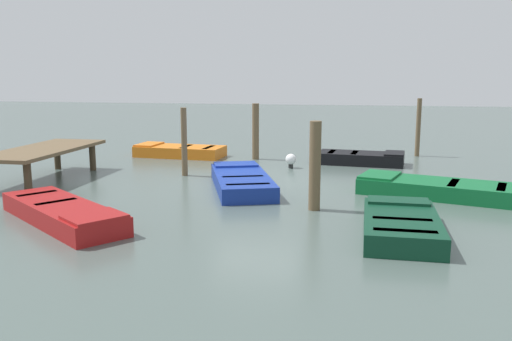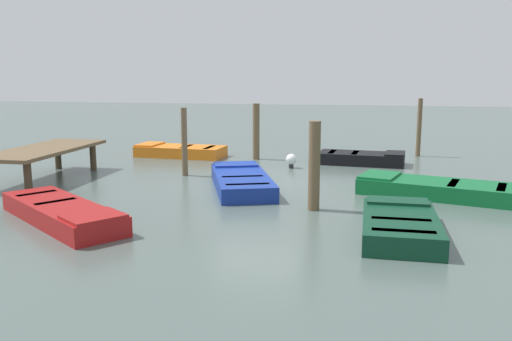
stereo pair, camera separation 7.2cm
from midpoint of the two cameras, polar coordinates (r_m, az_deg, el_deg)
name	(u,v)px [view 2 (the right image)]	position (r m, az deg, el deg)	size (l,w,h in m)	color
ground_plane	(256,182)	(15.56, 0.13, -1.27)	(80.00, 80.00, 0.00)	#4C5B56
dock_segment	(44,152)	(17.00, -21.49, 1.84)	(4.47, 1.83, 0.95)	brown
rowboat_orange	(180,151)	(20.60, -7.96, 2.08)	(1.62, 3.39, 0.46)	orange
rowboat_black	(362,158)	(19.02, 11.28, 1.31)	(1.57, 3.02, 0.46)	black
rowboat_blue	(241,181)	(14.72, -1.43, -1.08)	(4.02, 2.58, 0.46)	navy
rowboat_green	(439,189)	(14.50, 18.98, -1.82)	(2.49, 4.28, 0.46)	#0F602D
rowboat_red	(62,212)	(12.08, -19.72, -4.21)	(3.28, 3.85, 0.46)	maroon
rowboat_dark_green	(400,225)	(10.84, 15.22, -5.57)	(2.90, 1.44, 0.46)	#0C3823
mooring_piling_mid_right	(256,132)	(19.67, 0.12, 4.16)	(0.25, 0.25, 2.04)	brown
mooring_piling_near_right	(314,166)	(12.32, 6.37, 0.47)	(0.27, 0.27, 2.06)	brown
mooring_piling_center	(419,128)	(21.30, 17.01, 4.38)	(0.17, 0.17, 2.19)	brown
mooring_piling_near_left	(184,142)	(16.59, -7.48, 3.03)	(0.18, 0.18, 2.09)	brown
marker_buoy	(291,160)	(17.91, 3.87, 1.16)	(0.36, 0.36, 0.48)	#262626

